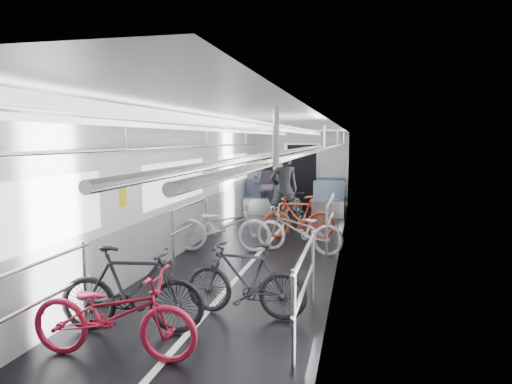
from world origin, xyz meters
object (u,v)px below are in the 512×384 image
(bike_left_far, at_px, (222,226))
(bike_right_far, at_px, (299,217))
(bike_left_mid, at_px, (132,290))
(bike_aisle, at_px, (294,209))
(bike_right_mid, at_px, (299,229))
(person_seated, at_px, (267,185))
(bike_left_near, at_px, (114,314))
(person_standing, at_px, (284,190))
(bike_right_near, at_px, (245,279))

(bike_left_far, height_order, bike_right_far, bike_left_far)
(bike_left_mid, bearing_deg, bike_aisle, -17.24)
(bike_right_mid, bearing_deg, person_seated, -149.85)
(bike_right_mid, distance_m, bike_right_far, 1.31)
(bike_left_near, xyz_separation_m, person_seated, (-0.27, 8.98, 0.41))
(bike_left_near, bearing_deg, person_standing, -7.52)
(bike_left_mid, bearing_deg, person_standing, -14.82)
(bike_right_far, relative_size, person_seated, 0.91)
(bike_left_mid, distance_m, bike_aisle, 6.47)
(bike_left_near, bearing_deg, bike_right_far, -13.26)
(bike_aisle, height_order, person_standing, person_standing)
(bike_right_near, height_order, bike_right_far, bike_right_far)
(bike_left_mid, distance_m, person_seated, 8.39)
(bike_left_far, height_order, bike_right_near, bike_left_far)
(bike_left_mid, bearing_deg, bike_left_near, -177.85)
(bike_right_near, relative_size, person_seated, 0.89)
(bike_right_near, bearing_deg, bike_left_mid, -52.70)
(bike_right_near, height_order, bike_right_mid, bike_right_near)
(bike_right_far, bearing_deg, bike_left_near, -17.35)
(bike_left_far, relative_size, bike_right_near, 1.22)
(bike_right_mid, relative_size, bike_aisle, 0.95)
(bike_right_mid, bearing_deg, bike_left_mid, -7.57)
(bike_left_mid, xyz_separation_m, person_standing, (0.67, 6.50, 0.44))
(bike_right_near, height_order, person_standing, person_standing)
(bike_left_far, distance_m, person_standing, 2.81)
(bike_left_far, relative_size, bike_aisle, 1.03)
(bike_left_mid, bearing_deg, bike_right_far, -21.45)
(bike_right_near, distance_m, bike_aisle, 5.66)
(bike_left_mid, bearing_deg, bike_left_far, -7.24)
(bike_right_near, relative_size, bike_right_far, 0.99)
(bike_aisle, bearing_deg, bike_right_mid, -76.07)
(bike_aisle, bearing_deg, person_seated, 122.57)
(bike_right_near, distance_m, person_standing, 5.80)
(bike_left_far, relative_size, person_seated, 1.09)
(bike_left_mid, xyz_separation_m, bike_right_near, (1.12, 0.75, -0.03))
(bike_left_far, distance_m, bike_right_mid, 1.49)
(bike_right_mid, height_order, bike_aisle, bike_aisle)
(bike_left_near, distance_m, bike_left_mid, 0.61)
(bike_left_mid, height_order, bike_left_far, bike_left_mid)
(bike_left_near, distance_m, bike_aisle, 7.05)
(person_standing, bearing_deg, person_seated, -86.15)
(bike_right_near, bearing_deg, person_seated, -166.77)
(bike_left_near, height_order, bike_aisle, bike_aisle)
(bike_left_near, relative_size, bike_aisle, 0.94)
(bike_right_far, bearing_deg, person_standing, -163.22)
(bike_aisle, bearing_deg, bike_right_near, -84.30)
(person_seated, bearing_deg, bike_aisle, 125.85)
(bike_right_near, relative_size, person_standing, 0.83)
(bike_left_far, bearing_deg, bike_right_far, -49.14)
(bike_left_mid, relative_size, person_standing, 0.88)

